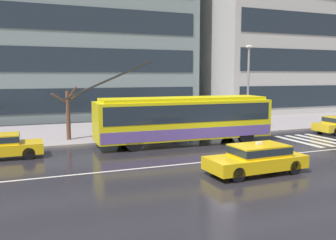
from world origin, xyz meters
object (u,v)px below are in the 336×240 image
at_px(pedestrian_approaching_curb, 201,113).
at_px(trolleybus, 185,118).
at_px(bus_shelter, 159,107).
at_px(pedestrian_at_shelter, 174,112).
at_px(street_lamp, 248,80).
at_px(street_tree_bare, 69,111).
at_px(taxi_oncoming_near, 257,158).

bearing_deg(pedestrian_approaching_curb, trolleybus, -134.37).
relative_size(bus_shelter, pedestrian_at_shelter, 2.06).
distance_m(pedestrian_approaching_curb, street_lamp, 4.73).
bearing_deg(street_tree_bare, street_lamp, -3.20).
distance_m(street_lamp, street_tree_bare, 13.23).
bearing_deg(street_tree_bare, bus_shelter, 3.44).
bearing_deg(trolleybus, street_tree_bare, 152.93).
bearing_deg(street_lamp, pedestrian_approaching_curb, -175.55).
relative_size(bus_shelter, street_tree_bare, 1.15).
distance_m(trolleybus, bus_shelter, 3.81).
bearing_deg(pedestrian_at_shelter, bus_shelter, 150.56).
height_order(pedestrian_approaching_curb, street_lamp, street_lamp).
distance_m(taxi_oncoming_near, pedestrian_at_shelter, 10.83).
distance_m(trolleybus, taxi_oncoming_near, 7.55).
distance_m(trolleybus, pedestrian_at_shelter, 3.33).
relative_size(taxi_oncoming_near, bus_shelter, 1.12).
height_order(bus_shelter, street_lamp, street_lamp).
bearing_deg(bus_shelter, pedestrian_at_shelter, -29.44).
bearing_deg(pedestrian_approaching_curb, bus_shelter, 150.80).
bearing_deg(trolleybus, street_lamp, 22.57).
bearing_deg(pedestrian_approaching_curb, pedestrian_at_shelter, 150.93).
bearing_deg(taxi_oncoming_near, pedestrian_at_shelter, 87.18).
height_order(pedestrian_approaching_curb, street_tree_bare, street_tree_bare).
distance_m(taxi_oncoming_near, pedestrian_approaching_curb, 10.13).
xyz_separation_m(pedestrian_approaching_curb, street_lamp, (4.12, 0.32, 2.29)).
bearing_deg(pedestrian_at_shelter, trolleybus, -100.89).
relative_size(bus_shelter, pedestrian_approaching_curb, 2.07).
xyz_separation_m(street_lamp, street_tree_bare, (-13.06, 0.73, -1.95)).
relative_size(pedestrian_at_shelter, street_lamp, 0.30).
distance_m(trolleybus, street_lamp, 7.32).
distance_m(bus_shelter, pedestrian_at_shelter, 1.08).
bearing_deg(trolleybus, taxi_oncoming_near, -89.24).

